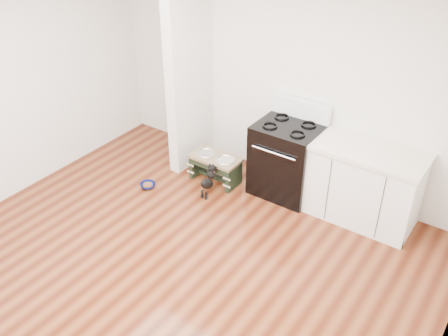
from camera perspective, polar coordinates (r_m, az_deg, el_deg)
ground at (r=5.13m, az=-7.69°, el=-12.99°), size 5.00×5.00×0.00m
room_shell at (r=4.15m, az=-9.29°, el=2.99°), size 5.00×5.00×5.00m
partition_wall at (r=6.40m, az=-3.98°, el=11.43°), size 0.15×0.80×2.70m
oven_range at (r=6.12m, az=7.21°, el=1.15°), size 0.76×0.69×1.14m
cabinet_run at (r=5.85m, az=15.72°, el=-1.86°), size 1.24×0.64×0.91m
dog_feeder at (r=6.38m, az=-1.03°, el=0.47°), size 0.65×0.35×0.37m
puppy at (r=6.14m, az=-1.78°, el=-1.37°), size 0.11×0.34×0.40m
floor_bowl at (r=6.44m, az=-8.70°, el=-1.98°), size 0.23×0.23×0.06m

